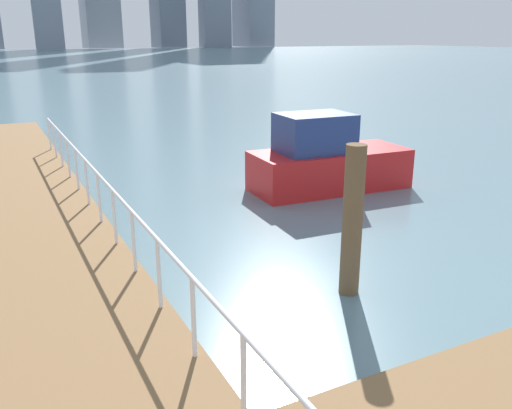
# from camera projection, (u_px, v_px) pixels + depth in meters

# --- Properties ---
(ground_plane) EXTENTS (300.00, 300.00, 0.00)m
(ground_plane) POSITION_uv_depth(u_px,v_px,m) (172.00, 172.00, 16.95)
(ground_plane) COLOR slate
(boardwalk_railing) EXTENTS (0.06, 27.72, 1.08)m
(boardwalk_railing) POSITION_uv_depth(u_px,v_px,m) (193.00, 296.00, 6.33)
(boardwalk_railing) COLOR white
(boardwalk_railing) RESTS_ON boardwalk
(dock_piling_2) EXTENTS (0.33, 0.33, 2.53)m
(dock_piling_2) POSITION_uv_depth(u_px,v_px,m) (352.00, 221.00, 8.69)
(dock_piling_2) COLOR brown
(dock_piling_2) RESTS_ON ground_plane
(moored_boat_1) EXTENTS (4.46, 2.01, 2.13)m
(moored_boat_1) POSITION_uv_depth(u_px,v_px,m) (326.00, 161.00, 14.86)
(moored_boat_1) COLOR red
(moored_boat_1) RESTS_ON ground_plane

